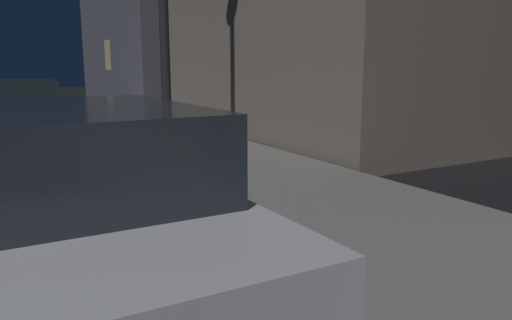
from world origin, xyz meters
The scene contains 2 objects.
car_silver centered at (2.85, 3.68, 0.71)m, with size 2.10×4.16×1.43m.
car_green centered at (2.85, 9.70, 0.70)m, with size 2.24×4.17×1.43m.
Camera 1 is at (2.39, 0.16, 1.69)m, focal length 34.76 mm.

